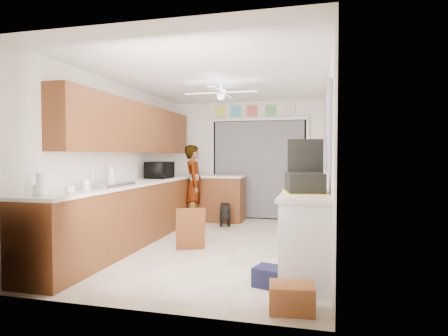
# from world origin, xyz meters

# --- Properties ---
(floor) EXTENTS (5.00, 5.00, 0.00)m
(floor) POSITION_xyz_m (0.00, 0.00, 0.00)
(floor) COLOR beige
(floor) RESTS_ON ground
(ceiling) EXTENTS (5.00, 5.00, 0.00)m
(ceiling) POSITION_xyz_m (0.00, 0.00, 2.50)
(ceiling) COLOR white
(ceiling) RESTS_ON ground
(wall_back) EXTENTS (3.20, 0.00, 3.20)m
(wall_back) POSITION_xyz_m (0.00, 2.50, 1.25)
(wall_back) COLOR white
(wall_back) RESTS_ON ground
(wall_front) EXTENTS (3.20, 0.00, 3.20)m
(wall_front) POSITION_xyz_m (0.00, -2.50, 1.25)
(wall_front) COLOR white
(wall_front) RESTS_ON ground
(wall_left) EXTENTS (0.00, 5.00, 5.00)m
(wall_left) POSITION_xyz_m (-1.60, 0.00, 1.25)
(wall_left) COLOR white
(wall_left) RESTS_ON ground
(wall_right) EXTENTS (0.00, 5.00, 5.00)m
(wall_right) POSITION_xyz_m (1.60, 0.00, 1.25)
(wall_right) COLOR white
(wall_right) RESTS_ON ground
(left_base_cabinets) EXTENTS (0.60, 4.80, 0.90)m
(left_base_cabinets) POSITION_xyz_m (-1.30, 0.00, 0.45)
(left_base_cabinets) COLOR brown
(left_base_cabinets) RESTS_ON floor
(left_countertop) EXTENTS (0.62, 4.80, 0.04)m
(left_countertop) POSITION_xyz_m (-1.29, 0.00, 0.92)
(left_countertop) COLOR white
(left_countertop) RESTS_ON left_base_cabinets
(upper_cabinets) EXTENTS (0.32, 4.00, 0.80)m
(upper_cabinets) POSITION_xyz_m (-1.44, 0.20, 1.80)
(upper_cabinets) COLOR brown
(upper_cabinets) RESTS_ON wall_left
(sink_basin) EXTENTS (0.50, 0.76, 0.06)m
(sink_basin) POSITION_xyz_m (-1.29, -1.00, 0.95)
(sink_basin) COLOR silver
(sink_basin) RESTS_ON left_countertop
(faucet) EXTENTS (0.03, 0.03, 0.22)m
(faucet) POSITION_xyz_m (-1.48, -1.00, 1.05)
(faucet) COLOR silver
(faucet) RESTS_ON left_countertop
(peninsula_base) EXTENTS (1.00, 0.60, 0.90)m
(peninsula_base) POSITION_xyz_m (-0.50, 2.00, 0.45)
(peninsula_base) COLOR brown
(peninsula_base) RESTS_ON floor
(peninsula_top) EXTENTS (1.04, 0.64, 0.04)m
(peninsula_top) POSITION_xyz_m (-0.50, 2.00, 0.92)
(peninsula_top) COLOR white
(peninsula_top) RESTS_ON peninsula_base
(back_opening_recess) EXTENTS (2.00, 0.06, 2.10)m
(back_opening_recess) POSITION_xyz_m (0.25, 2.47, 1.05)
(back_opening_recess) COLOR black
(back_opening_recess) RESTS_ON wall_back
(curtain_panel) EXTENTS (1.90, 0.03, 2.05)m
(curtain_panel) POSITION_xyz_m (0.25, 2.43, 1.05)
(curtain_panel) COLOR slate
(curtain_panel) RESTS_ON wall_back
(door_trim_left) EXTENTS (0.06, 0.04, 2.10)m
(door_trim_left) POSITION_xyz_m (-0.77, 2.44, 1.05)
(door_trim_left) COLOR white
(door_trim_left) RESTS_ON wall_back
(door_trim_right) EXTENTS (0.06, 0.04, 2.10)m
(door_trim_right) POSITION_xyz_m (1.27, 2.44, 1.05)
(door_trim_right) COLOR white
(door_trim_right) RESTS_ON wall_back
(door_trim_head) EXTENTS (2.10, 0.04, 0.06)m
(door_trim_head) POSITION_xyz_m (0.25, 2.44, 2.12)
(door_trim_head) COLOR white
(door_trim_head) RESTS_ON wall_back
(header_frame_0) EXTENTS (0.22, 0.02, 0.22)m
(header_frame_0) POSITION_xyz_m (-0.60, 2.47, 2.30)
(header_frame_0) COLOR #E2E44C
(header_frame_0) RESTS_ON wall_back
(header_frame_1) EXTENTS (0.22, 0.02, 0.22)m
(header_frame_1) POSITION_xyz_m (-0.25, 2.47, 2.30)
(header_frame_1) COLOR #4BAAC9
(header_frame_1) RESTS_ON wall_back
(header_frame_2) EXTENTS (0.22, 0.02, 0.22)m
(header_frame_2) POSITION_xyz_m (0.10, 2.47, 2.30)
(header_frame_2) COLOR #C45D49
(header_frame_2) RESTS_ON wall_back
(header_frame_3) EXTENTS (0.22, 0.02, 0.22)m
(header_frame_3) POSITION_xyz_m (0.50, 2.47, 2.30)
(header_frame_3) COLOR #5DA367
(header_frame_3) RESTS_ON wall_back
(header_frame_4) EXTENTS (0.22, 0.02, 0.22)m
(header_frame_4) POSITION_xyz_m (0.90, 2.47, 2.30)
(header_frame_4) COLOR silver
(header_frame_4) RESTS_ON wall_back
(route66_sign) EXTENTS (0.22, 0.02, 0.26)m
(route66_sign) POSITION_xyz_m (-0.95, 2.47, 2.30)
(route66_sign) COLOR silver
(route66_sign) RESTS_ON wall_back
(right_counter_base) EXTENTS (0.50, 1.40, 0.90)m
(right_counter_base) POSITION_xyz_m (1.35, -1.20, 0.45)
(right_counter_base) COLOR white
(right_counter_base) RESTS_ON floor
(right_counter_top) EXTENTS (0.54, 1.44, 0.04)m
(right_counter_top) POSITION_xyz_m (1.34, -1.20, 0.92)
(right_counter_top) COLOR white
(right_counter_top) RESTS_ON right_counter_base
(abstract_painting) EXTENTS (0.03, 1.15, 0.95)m
(abstract_painting) POSITION_xyz_m (1.58, -1.00, 1.65)
(abstract_painting) COLOR #F2597F
(abstract_painting) RESTS_ON wall_right
(ceiling_fan) EXTENTS (1.14, 1.14, 0.24)m
(ceiling_fan) POSITION_xyz_m (0.00, 0.20, 2.32)
(ceiling_fan) COLOR white
(ceiling_fan) RESTS_ON ceiling
(microwave) EXTENTS (0.37, 0.55, 0.30)m
(microwave) POSITION_xyz_m (-1.28, 0.78, 1.09)
(microwave) COLOR black
(microwave) RESTS_ON left_countertop
(soap_bottle) EXTENTS (0.13, 0.13, 0.30)m
(soap_bottle) POSITION_xyz_m (-1.41, -0.65, 1.09)
(soap_bottle) COLOR silver
(soap_bottle) RESTS_ON left_countertop
(cup) EXTENTS (0.14, 0.14, 0.09)m
(cup) POSITION_xyz_m (-1.17, -1.90, 0.98)
(cup) COLOR white
(cup) RESTS_ON left_countertop
(jar_a) EXTENTS (0.12, 0.12, 0.14)m
(jar_a) POSITION_xyz_m (-1.21, -1.54, 1.01)
(jar_a) COLOR silver
(jar_a) RESTS_ON left_countertop
(jar_b) EXTENTS (0.11, 0.11, 0.12)m
(jar_b) POSITION_xyz_m (-1.29, -2.25, 1.00)
(jar_b) COLOR silver
(jar_b) RESTS_ON left_countertop
(paper_towel_roll) EXTENTS (0.12, 0.12, 0.23)m
(paper_towel_roll) POSITION_xyz_m (-1.40, -2.05, 1.05)
(paper_towel_roll) COLOR white
(paper_towel_roll) RESTS_ON left_countertop
(suitcase) EXTENTS (0.47, 0.57, 0.22)m
(suitcase) POSITION_xyz_m (1.32, -1.18, 1.05)
(suitcase) COLOR black
(suitcase) RESTS_ON right_counter_top
(suitcase_rim) EXTENTS (0.54, 0.65, 0.02)m
(suitcase_rim) POSITION_xyz_m (1.32, -1.18, 0.94)
(suitcase_rim) COLOR yellow
(suitcase_rim) RESTS_ON suitcase
(suitcase_lid) EXTENTS (0.42, 0.11, 0.50)m
(suitcase_lid) POSITION_xyz_m (1.32, -0.89, 1.30)
(suitcase_lid) COLOR black
(suitcase_lid) RESTS_ON suitcase
(cardboard_box) EXTENTS (0.41, 0.33, 0.24)m
(cardboard_box) POSITION_xyz_m (1.25, -2.20, 0.12)
(cardboard_box) COLOR #AB5C35
(cardboard_box) RESTS_ON floor
(navy_crate) EXTENTS (0.39, 0.35, 0.20)m
(navy_crate) POSITION_xyz_m (1.00, -1.61, 0.10)
(navy_crate) COLOR black
(navy_crate) RESTS_ON floor
(cabinet_door_panel) EXTENTS (0.44, 0.31, 0.61)m
(cabinet_door_panel) POSITION_xyz_m (-0.28, -0.45, 0.31)
(cabinet_door_panel) COLOR brown
(cabinet_door_panel) RESTS_ON floor
(man) EXTENTS (0.52, 0.65, 1.56)m
(man) POSITION_xyz_m (-0.90, 1.55, 0.78)
(man) COLOR white
(man) RESTS_ON floor
(dog) EXTENTS (0.38, 0.63, 0.47)m
(dog) POSITION_xyz_m (-0.27, 1.55, 0.23)
(dog) COLOR black
(dog) RESTS_ON floor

